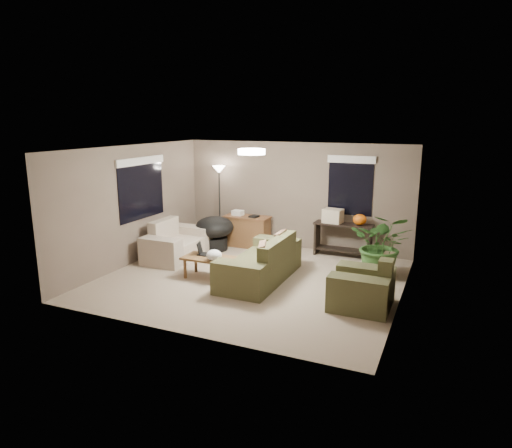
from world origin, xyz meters
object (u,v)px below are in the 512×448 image
at_px(loveseat, 176,245).
at_px(papasan_chair, 214,230).
at_px(houseplant, 382,252).
at_px(armchair, 363,289).
at_px(coffee_table, 209,260).
at_px(floor_lamp, 219,179).
at_px(desk, 247,231).
at_px(console_table, 343,237).
at_px(main_sofa, 262,265).
at_px(cat_scratching_post, 389,267).

height_order(loveseat, papasan_chair, loveseat).
distance_m(papasan_chair, houseplant, 3.90).
bearing_deg(papasan_chair, loveseat, -116.70).
xyz_separation_m(armchair, houseplant, (0.05, 1.66, 0.20)).
bearing_deg(coffee_table, floor_lamp, 113.50).
xyz_separation_m(desk, console_table, (2.30, 0.13, 0.06)).
distance_m(armchair, desk, 4.13).
bearing_deg(armchair, console_table, 109.63).
relative_size(main_sofa, console_table, 1.69).
relative_size(papasan_chair, cat_scratching_post, 2.00).
distance_m(armchair, console_table, 2.85).
relative_size(armchair, console_table, 0.77).
bearing_deg(desk, main_sofa, -58.46).
distance_m(armchair, coffee_table, 3.00).
height_order(armchair, papasan_chair, armchair).
bearing_deg(floor_lamp, cat_scratching_post, -13.47).
distance_m(main_sofa, floor_lamp, 3.23).
bearing_deg(loveseat, desk, 54.86).
height_order(console_table, floor_lamp, floor_lamp).
height_order(loveseat, coffee_table, loveseat).
distance_m(loveseat, desk, 1.83).
bearing_deg(main_sofa, armchair, -14.35).
bearing_deg(papasan_chair, desk, 44.13).
relative_size(loveseat, houseplant, 1.26).
height_order(floor_lamp, houseplant, floor_lamp).
xyz_separation_m(loveseat, armchair, (4.31, -1.05, 0.00)).
relative_size(coffee_table, floor_lamp, 0.52).
distance_m(main_sofa, cat_scratching_post, 2.48).
relative_size(console_table, houseplant, 1.02).
distance_m(main_sofa, loveseat, 2.36).
distance_m(desk, houseplant, 3.42).
height_order(main_sofa, floor_lamp, floor_lamp).
xyz_separation_m(main_sofa, desk, (-1.25, 2.03, 0.08)).
height_order(armchair, desk, armchair).
bearing_deg(main_sofa, papasan_chair, 141.40).
bearing_deg(floor_lamp, houseplant, -13.51).
bearing_deg(coffee_table, main_sofa, 17.60).
bearing_deg(loveseat, armchair, -13.71).
height_order(armchair, cat_scratching_post, armchair).
relative_size(main_sofa, loveseat, 1.37).
bearing_deg(armchair, loveseat, 166.29).
height_order(main_sofa, cat_scratching_post, main_sofa).
bearing_deg(console_table, floor_lamp, -179.38).
xyz_separation_m(coffee_table, cat_scratching_post, (3.20, 1.42, -0.14)).
bearing_deg(main_sofa, floor_lamp, 133.79).
bearing_deg(loveseat, coffee_table, -32.81).
distance_m(main_sofa, coffee_table, 1.03).
xyz_separation_m(armchair, console_table, (-0.96, 2.68, 0.14)).
relative_size(armchair, cat_scratching_post, 2.00).
distance_m(coffee_table, papasan_chair, 1.97).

